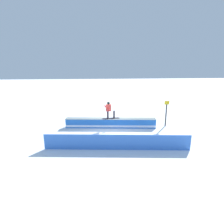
% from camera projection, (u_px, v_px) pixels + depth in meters
% --- Properties ---
extents(ground_plane, '(120.00, 120.00, 0.00)m').
position_uv_depth(ground_plane, '(111.00, 127.00, 15.01)').
color(ground_plane, white).
extents(grind_box, '(7.46, 1.45, 0.79)m').
position_uv_depth(grind_box, '(111.00, 123.00, 14.93)').
color(grind_box, blue).
rests_on(grind_box, ground_plane).
extents(snowboarder, '(1.45, 0.50, 1.41)m').
position_uv_depth(snowboarder, '(109.00, 110.00, 14.60)').
color(snowboarder, black).
rests_on(snowboarder, grind_box).
extents(safety_fence, '(8.88, 1.10, 0.98)m').
position_uv_depth(safety_fence, '(117.00, 142.00, 10.89)').
color(safety_fence, '#3D76DB').
rests_on(safety_fence, ground_plane).
extents(trail_marker, '(0.40, 0.10, 2.20)m').
position_uv_depth(trail_marker, '(166.00, 113.00, 15.03)').
color(trail_marker, '#262628').
rests_on(trail_marker, ground_plane).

